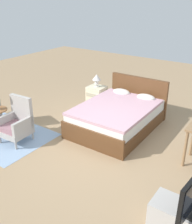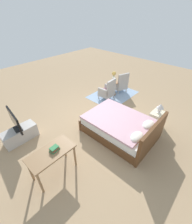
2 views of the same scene
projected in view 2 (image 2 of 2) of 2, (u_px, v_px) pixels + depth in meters
name	position (u px, v px, depth m)	size (l,w,h in m)	color
ground_plane	(93.00, 122.00, 5.24)	(16.00, 16.00, 0.00)	#A38460
floor_rug	(113.00, 95.00, 6.85)	(2.10, 1.50, 0.01)	#8EA8C6
bed	(121.00, 127.00, 4.59)	(1.51, 2.13, 0.96)	brown
armchair_by_window_left	(121.00, 84.00, 6.87)	(0.68, 0.68, 0.92)	#ADA8A3
armchair_by_window_right	(108.00, 91.00, 6.31)	(0.57, 0.57, 0.92)	#ADA8A3
side_table	(113.00, 87.00, 6.64)	(0.40, 0.40, 0.61)	#936038
flower_vase	(114.00, 76.00, 6.33)	(0.17, 0.17, 0.48)	silver
nightstand	(156.00, 120.00, 4.86)	(0.44, 0.41, 0.59)	beige
table_lamp	(160.00, 107.00, 4.56)	(0.22, 0.22, 0.33)	silver
tv_stand	(20.00, 134.00, 4.45)	(0.96, 0.40, 0.43)	#B7B2AD
tv_flatscreen	(14.00, 121.00, 4.14)	(0.23, 0.89, 0.60)	black
vanity_desk	(52.00, 155.00, 3.33)	(1.04, 0.52, 0.74)	#8E6B47
book_stack	(54.00, 149.00, 3.28)	(0.22, 0.16, 0.10)	#337A47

